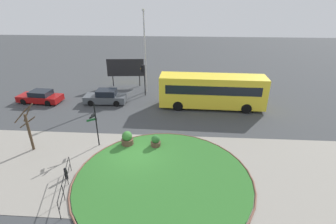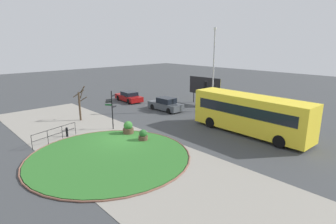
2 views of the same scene
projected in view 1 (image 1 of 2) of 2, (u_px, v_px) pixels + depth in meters
The scene contains 16 objects.
ground at pixel (136, 154), 18.14m from camera, with size 120.00×120.00×0.00m, color #3D3F42.
sidewalk_paving at pixel (132, 168), 16.68m from camera, with size 32.00×8.79×0.02m, color gray.
grass_island at pixel (163, 178), 15.68m from camera, with size 10.95×10.95×0.10m, color #2D6B28.
grass_kerb_ring at pixel (163, 178), 15.68m from camera, with size 11.26×11.26×0.11m, color brown.
signpost_directional at pixel (95, 122), 18.39m from camera, with size 0.61×1.02×3.55m.
bollard_foreground at pixel (66, 173), 15.51m from camera, with size 0.19×0.19×0.83m.
railing_grass_edge at pixel (65, 182), 14.30m from camera, with size 1.14×3.89×1.13m.
bus_yellow at pixel (212, 91), 25.12m from camera, with size 10.51×2.78×3.34m.
car_near_lane at pixel (40, 97), 26.86m from camera, with size 4.72×2.23×1.33m.
car_far_lane at pixel (106, 97), 26.59m from camera, with size 4.43×1.87×1.52m.
traffic_light_near at pixel (143, 73), 28.02m from camera, with size 0.49×0.28×3.53m.
lamppost_tall at pixel (145, 50), 28.04m from camera, with size 0.32×0.32×9.29m.
billboard_left at pixel (125, 68), 31.16m from camera, with size 4.58×0.56×3.46m.
planter_near_signpost at pixel (156, 142), 18.88m from camera, with size 0.75×0.75×0.96m.
planter_kerbside at pixel (127, 139), 19.05m from camera, with size 0.91×0.91×1.17m.
street_tree_bare at pixel (28, 128), 18.07m from camera, with size 1.23×1.11×3.55m.
Camera 1 is at (3.32, -15.01, 10.37)m, focal length 26.73 mm.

